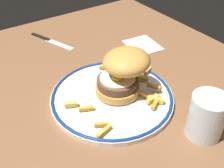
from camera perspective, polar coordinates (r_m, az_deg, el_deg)
ground_plane at (r=61.28cm, az=-0.85°, el=-8.30°), size 112.61×97.51×4.00cm
dinner_plate at (r=63.67cm, az=-0.00°, el=-2.69°), size 29.00×29.00×1.60cm
burger at (r=60.97cm, az=2.25°, el=2.71°), size 14.85×14.97×11.02cm
fries_pile at (r=63.70cm, az=4.01°, el=-1.32°), size 21.10×25.91×1.59cm
water_glass at (r=56.79cm, az=19.34°, el=-6.91°), size 7.34×7.34×9.40cm
knife at (r=90.89cm, az=-13.40°, el=9.19°), size 17.35×7.83×0.70cm
napkin at (r=86.03cm, az=6.56°, el=8.26°), size 11.85×10.47×0.40cm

